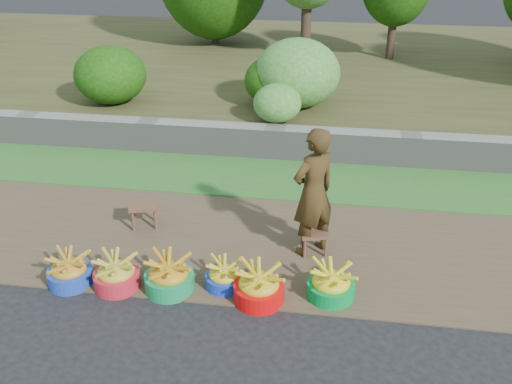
# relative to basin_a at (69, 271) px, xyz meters

# --- Properties ---
(ground_plane) EXTENTS (120.00, 120.00, 0.00)m
(ground_plane) POSITION_rel_basin_a_xyz_m (1.88, -0.15, -0.17)
(ground_plane) COLOR black
(ground_plane) RESTS_ON ground
(dirt_shoulder) EXTENTS (80.00, 2.50, 0.02)m
(dirt_shoulder) POSITION_rel_basin_a_xyz_m (1.88, 1.10, -0.16)
(dirt_shoulder) COLOR #4D3D2B
(dirt_shoulder) RESTS_ON ground
(grass_verge) EXTENTS (80.00, 1.50, 0.04)m
(grass_verge) POSITION_rel_basin_a_xyz_m (1.88, 3.10, -0.15)
(grass_verge) COLOR #306926
(grass_verge) RESTS_ON ground
(retaining_wall) EXTENTS (80.00, 0.35, 0.55)m
(retaining_wall) POSITION_rel_basin_a_xyz_m (1.88, 3.95, 0.10)
(retaining_wall) COLOR gray
(retaining_wall) RESTS_ON ground
(earth_bank) EXTENTS (80.00, 10.00, 0.50)m
(earth_bank) POSITION_rel_basin_a_xyz_m (1.88, 8.85, 0.08)
(earth_bank) COLOR #403E1F
(earth_bank) RESTS_ON ground
(basin_a) EXTENTS (0.51, 0.51, 0.38)m
(basin_a) POSITION_rel_basin_a_xyz_m (0.00, 0.00, 0.00)
(basin_a) COLOR #1D3EAB
(basin_a) RESTS_ON ground
(basin_b) EXTENTS (0.52, 0.52, 0.39)m
(basin_b) POSITION_rel_basin_a_xyz_m (0.55, 0.02, 0.00)
(basin_b) COLOR red
(basin_b) RESTS_ON ground
(basin_c) EXTENTS (0.56, 0.56, 0.42)m
(basin_c) POSITION_rel_basin_a_xyz_m (1.16, 0.06, 0.02)
(basin_c) COLOR #15854B
(basin_c) RESTS_ON ground
(basin_d) EXTENTS (0.45, 0.45, 0.33)m
(basin_d) POSITION_rel_basin_a_xyz_m (1.76, 0.20, -0.02)
(basin_d) COLOR #1736BE
(basin_d) RESTS_ON ground
(basin_e) EXTENTS (0.56, 0.56, 0.42)m
(basin_e) POSITION_rel_basin_a_xyz_m (2.18, 0.02, 0.02)
(basin_e) COLOR red
(basin_e) RESTS_ON ground
(basin_f) EXTENTS (0.53, 0.53, 0.39)m
(basin_f) POSITION_rel_basin_a_xyz_m (2.96, 0.19, 0.01)
(basin_f) COLOR #028735
(basin_f) RESTS_ON ground
(stool_left) EXTENTS (0.45, 0.39, 0.33)m
(stool_left) POSITION_rel_basin_a_xyz_m (0.44, 1.35, 0.12)
(stool_left) COLOR brown
(stool_left) RESTS_ON dirt_shoulder
(stool_right) EXTENTS (0.40, 0.34, 0.30)m
(stool_right) POSITION_rel_basin_a_xyz_m (2.72, 1.03, 0.09)
(stool_right) COLOR brown
(stool_right) RESTS_ON dirt_shoulder
(vendor_woman) EXTENTS (0.70, 0.69, 1.63)m
(vendor_woman) POSITION_rel_basin_a_xyz_m (2.68, 1.07, 0.67)
(vendor_woman) COLOR black
(vendor_woman) RESTS_ON dirt_shoulder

